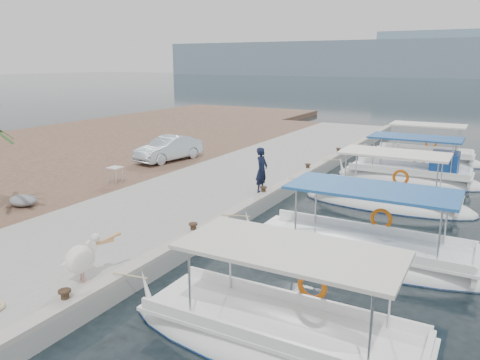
{
  "coord_description": "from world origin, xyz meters",
  "views": [
    {
      "loc": [
        7.53,
        -14.85,
        5.68
      ],
      "look_at": [
        -1.0,
        0.72,
        1.2
      ],
      "focal_mm": 35.0,
      "sensor_mm": 36.0,
      "label": 1
    }
  ],
  "objects_px": {
    "fishing_caique_a": "(279,342)",
    "fisherman": "(262,170)",
    "fishing_caique_c": "(387,203)",
    "pelican": "(82,258)",
    "fishing_caique_d": "(410,178)",
    "fishing_caique_b": "(361,256)",
    "parked_car": "(169,149)",
    "fishing_caique_e": "(422,160)"
  },
  "relations": [
    {
      "from": "fishing_caique_b",
      "to": "fisherman",
      "type": "height_order",
      "value": "fisherman"
    },
    {
      "from": "fishing_caique_c",
      "to": "parked_car",
      "type": "relative_size",
      "value": 1.72
    },
    {
      "from": "fishing_caique_c",
      "to": "pelican",
      "type": "height_order",
      "value": "fishing_caique_c"
    },
    {
      "from": "fishing_caique_d",
      "to": "fishing_caique_e",
      "type": "relative_size",
      "value": 1.03
    },
    {
      "from": "fishing_caique_e",
      "to": "parked_car",
      "type": "bearing_deg",
      "value": -143.45
    },
    {
      "from": "fishing_caique_c",
      "to": "fishing_caique_b",
      "type": "bearing_deg",
      "value": -85.33
    },
    {
      "from": "fishing_caique_d",
      "to": "pelican",
      "type": "xyz_separation_m",
      "value": [
        -5.04,
        -16.08,
        0.9
      ]
    },
    {
      "from": "fishing_caique_e",
      "to": "fisherman",
      "type": "bearing_deg",
      "value": -110.92
    },
    {
      "from": "fishing_caique_c",
      "to": "parked_car",
      "type": "distance_m",
      "value": 11.91
    },
    {
      "from": "fishing_caique_a",
      "to": "pelican",
      "type": "bearing_deg",
      "value": -174.93
    },
    {
      "from": "fishing_caique_a",
      "to": "fishing_caique_c",
      "type": "height_order",
      "value": "same"
    },
    {
      "from": "fishing_caique_d",
      "to": "fishing_caique_a",
      "type": "bearing_deg",
      "value": -90.08
    },
    {
      "from": "parked_car",
      "to": "fishing_caique_c",
      "type": "bearing_deg",
      "value": 4.45
    },
    {
      "from": "fishing_caique_d",
      "to": "fishing_caique_e",
      "type": "xyz_separation_m",
      "value": [
        -0.22,
        5.26,
        -0.07
      ]
    },
    {
      "from": "fishing_caique_b",
      "to": "parked_car",
      "type": "relative_size",
      "value": 1.96
    },
    {
      "from": "fishing_caique_e",
      "to": "fisherman",
      "type": "xyz_separation_m",
      "value": [
        -4.59,
        -12.0,
        1.3
      ]
    },
    {
      "from": "fishing_caique_d",
      "to": "parked_car",
      "type": "height_order",
      "value": "fishing_caique_d"
    },
    {
      "from": "fishing_caique_c",
      "to": "fishing_caique_a",
      "type": "bearing_deg",
      "value": -89.16
    },
    {
      "from": "fishing_caique_c",
      "to": "fishing_caique_d",
      "type": "relative_size",
      "value": 0.98
    },
    {
      "from": "fishing_caique_a",
      "to": "parked_car",
      "type": "distance_m",
      "value": 17.09
    },
    {
      "from": "fishing_caique_a",
      "to": "fishing_caique_b",
      "type": "height_order",
      "value": "same"
    },
    {
      "from": "pelican",
      "to": "fishing_caique_a",
      "type": "bearing_deg",
      "value": 5.07
    },
    {
      "from": "fishing_caique_a",
      "to": "fisherman",
      "type": "xyz_separation_m",
      "value": [
        -4.78,
        8.89,
        1.3
      ]
    },
    {
      "from": "parked_car",
      "to": "fishing_caique_d",
      "type": "bearing_deg",
      "value": 25.99
    },
    {
      "from": "fishing_caique_e",
      "to": "fisherman",
      "type": "distance_m",
      "value": 12.91
    },
    {
      "from": "fishing_caique_d",
      "to": "fishing_caique_e",
      "type": "height_order",
      "value": "same"
    },
    {
      "from": "parked_car",
      "to": "fisherman",
      "type": "bearing_deg",
      "value": -14.59
    },
    {
      "from": "fishing_caique_b",
      "to": "fishing_caique_d",
      "type": "bearing_deg",
      "value": 91.62
    },
    {
      "from": "fishing_caique_c",
      "to": "pelican",
      "type": "bearing_deg",
      "value": -112.93
    },
    {
      "from": "fishing_caique_b",
      "to": "pelican",
      "type": "distance_m",
      "value": 7.82
    },
    {
      "from": "fishing_caique_d",
      "to": "fishing_caique_b",
      "type": "bearing_deg",
      "value": -88.38
    },
    {
      "from": "pelican",
      "to": "fishing_caique_b",
      "type": "bearing_deg",
      "value": 46.55
    },
    {
      "from": "fishing_caique_e",
      "to": "fisherman",
      "type": "relative_size",
      "value": 3.67
    },
    {
      "from": "fishing_caique_b",
      "to": "fisherman",
      "type": "relative_size",
      "value": 4.23
    },
    {
      "from": "fishing_caique_b",
      "to": "fishing_caique_d",
      "type": "distance_m",
      "value": 10.45
    },
    {
      "from": "fishing_caique_c",
      "to": "fisherman",
      "type": "xyz_separation_m",
      "value": [
        -4.62,
        -2.15,
        1.3
      ]
    },
    {
      "from": "fishing_caique_c",
      "to": "fishing_caique_e",
      "type": "relative_size",
      "value": 1.01
    },
    {
      "from": "fishing_caique_c",
      "to": "fishing_caique_e",
      "type": "height_order",
      "value": "same"
    },
    {
      "from": "fishing_caique_a",
      "to": "fishing_caique_d",
      "type": "relative_size",
      "value": 1.02
    },
    {
      "from": "fishing_caique_e",
      "to": "fishing_caique_a",
      "type": "bearing_deg",
      "value": -89.47
    },
    {
      "from": "parked_car",
      "to": "fishing_caique_a",
      "type": "bearing_deg",
      "value": -35.61
    },
    {
      "from": "fishing_caique_a",
      "to": "fisherman",
      "type": "distance_m",
      "value": 10.18
    }
  ]
}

